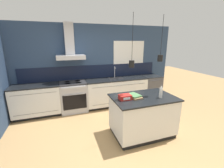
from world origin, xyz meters
TOP-DOWN VIEW (x-y plane):
  - ground_plane at (0.00, 0.00)m, footprint 16.00×16.00m
  - wall_back at (-0.04, 2.00)m, footprint 5.60×2.15m
  - counter_run_left at (-1.73, 1.69)m, footprint 1.28×0.64m
  - counter_run_sink at (0.68, 1.69)m, footprint 2.03×0.64m
  - oven_range at (-0.71, 1.69)m, footprint 0.77×0.66m
  - dishwasher at (2.00, 1.69)m, footprint 0.61×0.65m
  - kitchen_island at (0.65, -0.08)m, footprint 1.38×0.91m
  - bottle_on_island at (0.97, -0.25)m, footprint 0.07×0.07m
  - book_stack at (0.45, -0.04)m, footprint 0.28×0.36m
  - red_supply_box at (0.21, -0.09)m, footprint 0.25×0.18m

SIDE VIEW (x-z plane):
  - ground_plane at x=0.00m, z-range 0.00..0.00m
  - oven_range at x=-0.71m, z-range 0.00..0.91m
  - dishwasher at x=2.00m, z-range 0.00..0.91m
  - kitchen_island at x=0.65m, z-range 0.00..0.91m
  - counter_run_left at x=-1.73m, z-range 0.01..0.92m
  - counter_run_sink at x=0.68m, z-range -0.18..1.10m
  - book_stack at x=0.45m, z-range 0.91..0.97m
  - red_supply_box at x=0.21m, z-range 0.91..1.01m
  - bottle_on_island at x=0.97m, z-range 0.88..1.17m
  - wall_back at x=-0.04m, z-range 0.05..2.65m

